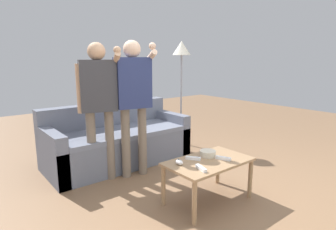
# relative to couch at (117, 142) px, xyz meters

# --- Properties ---
(ground_plane) EXTENTS (12.00, 12.00, 0.00)m
(ground_plane) POSITION_rel_couch_xyz_m (0.18, -1.49, -0.29)
(ground_plane) COLOR brown
(couch) EXTENTS (1.92, 0.84, 0.80)m
(couch) POSITION_rel_couch_xyz_m (0.00, 0.00, 0.00)
(couch) COLOR slate
(couch) RESTS_ON ground
(coffee_table) EXTENTS (0.86, 0.50, 0.43)m
(coffee_table) POSITION_rel_couch_xyz_m (0.17, -1.55, 0.08)
(coffee_table) COLOR #997551
(coffee_table) RESTS_ON ground
(snack_bowl) EXTENTS (0.16, 0.16, 0.06)m
(snack_bowl) POSITION_rel_couch_xyz_m (0.25, -1.46, 0.17)
(snack_bowl) COLOR beige
(snack_bowl) RESTS_ON coffee_table
(game_remote_nunchuk) EXTENTS (0.06, 0.09, 0.05)m
(game_remote_nunchuk) POSITION_rel_couch_xyz_m (-0.13, -1.46, 0.17)
(game_remote_nunchuk) COLOR white
(game_remote_nunchuk) RESTS_ON coffee_table
(floor_lamp) EXTENTS (0.30, 0.30, 1.69)m
(floor_lamp) POSITION_rel_couch_xyz_m (1.26, 0.10, 1.14)
(floor_lamp) COLOR #2D2D33
(floor_lamp) RESTS_ON ground
(player_center) EXTENTS (0.48, 0.39, 1.63)m
(player_center) POSITION_rel_couch_xyz_m (-0.06, -0.54, 0.73)
(player_center) COLOR #756656
(player_center) RESTS_ON ground
(player_left) EXTENTS (0.46, 0.42, 1.60)m
(player_left) POSITION_rel_couch_xyz_m (-0.43, -0.41, 0.71)
(player_left) COLOR #756656
(player_left) RESTS_ON ground
(game_remote_wand_near) EXTENTS (0.08, 0.16, 0.03)m
(game_remote_wand_near) POSITION_rel_couch_xyz_m (-0.06, -1.68, 0.16)
(game_remote_wand_near) COLOR white
(game_remote_wand_near) RESTS_ON coffee_table
(game_remote_wand_far) EXTENTS (0.09, 0.16, 0.03)m
(game_remote_wand_far) POSITION_rel_couch_xyz_m (0.30, -1.63, 0.16)
(game_remote_wand_far) COLOR white
(game_remote_wand_far) RESTS_ON coffee_table
(game_remote_wand_spare) EXTENTS (0.12, 0.15, 0.03)m
(game_remote_wand_spare) POSITION_rel_couch_xyz_m (0.07, -1.44, 0.16)
(game_remote_wand_spare) COLOR white
(game_remote_wand_spare) RESTS_ON coffee_table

